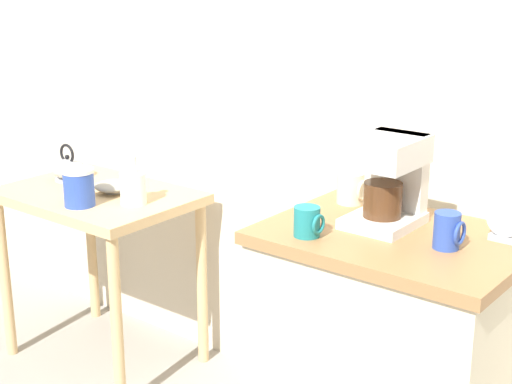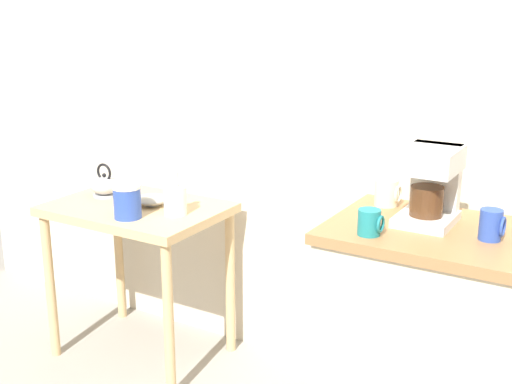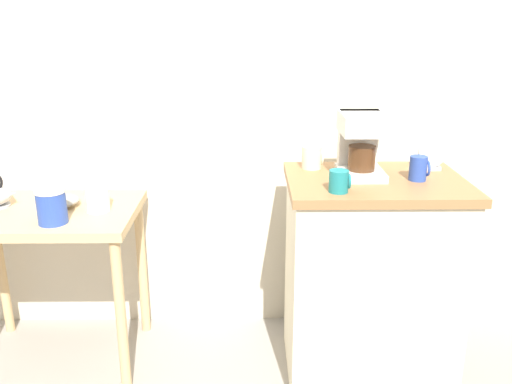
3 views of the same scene
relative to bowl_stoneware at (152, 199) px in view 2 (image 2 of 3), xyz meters
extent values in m
cube|color=beige|center=(0.73, 0.35, 0.63)|extent=(4.40, 0.10, 2.80)
cube|color=tan|center=(-0.06, -0.03, -0.05)|extent=(0.77, 0.55, 0.04)
cylinder|color=tan|center=(-0.41, -0.27, -0.42)|extent=(0.04, 0.04, 0.70)
cylinder|color=tan|center=(0.29, -0.27, -0.42)|extent=(0.04, 0.04, 0.70)
cylinder|color=tan|center=(-0.41, 0.20, -0.42)|extent=(0.04, 0.04, 0.70)
cylinder|color=tan|center=(0.29, 0.20, -0.42)|extent=(0.04, 0.04, 0.70)
cube|color=beige|center=(1.33, -0.14, -0.33)|extent=(0.69, 0.51, 0.87)
cube|color=#9E7044|center=(1.33, -0.14, 0.12)|extent=(0.72, 0.54, 0.04)
cylinder|color=#9E998C|center=(0.00, 0.00, -0.02)|extent=(0.07, 0.07, 0.01)
ellipsoid|color=#9E998C|center=(0.00, 0.00, 0.00)|extent=(0.15, 0.15, 0.04)
cylinder|color=#B2B5BA|center=(-0.29, 0.00, -0.02)|extent=(0.12, 0.12, 0.01)
ellipsoid|color=#B2B5BA|center=(-0.29, 0.00, 0.02)|extent=(0.14, 0.14, 0.08)
cone|color=#B2B5BA|center=(-0.22, 0.00, 0.03)|extent=(0.07, 0.03, 0.05)
sphere|color=black|center=(-0.29, 0.00, 0.07)|extent=(0.02, 0.02, 0.02)
torus|color=black|center=(-0.29, 0.00, 0.09)|extent=(0.09, 0.01, 0.09)
cylinder|color=silver|center=(0.17, -0.05, 0.03)|extent=(0.10, 0.10, 0.12)
cylinder|color=silver|center=(0.17, -0.05, 0.13)|extent=(0.04, 0.04, 0.07)
cylinder|color=#2D4CAD|center=(0.03, -0.19, 0.04)|extent=(0.12, 0.12, 0.13)
cylinder|color=white|center=(0.03, -0.19, 0.11)|extent=(0.12, 0.12, 0.01)
cube|color=white|center=(1.27, -0.11, 0.15)|extent=(0.18, 0.22, 0.03)
cube|color=white|center=(1.27, -0.02, 0.27)|extent=(0.16, 0.05, 0.26)
cube|color=white|center=(1.27, -0.11, 0.36)|extent=(0.18, 0.22, 0.08)
cylinder|color=#4C2D19|center=(1.27, -0.12, 0.22)|extent=(0.11, 0.11, 0.10)
cylinder|color=#2D4CAD|center=(1.49, -0.16, 0.19)|extent=(0.07, 0.07, 0.10)
torus|color=#2D4CAD|center=(1.53, -0.16, 0.19)|extent=(0.01, 0.06, 0.06)
cylinder|color=teal|center=(1.15, -0.31, 0.18)|extent=(0.07, 0.07, 0.08)
torus|color=teal|center=(1.19, -0.31, 0.18)|extent=(0.01, 0.06, 0.06)
cylinder|color=beige|center=(1.09, 0.02, 0.19)|extent=(0.08, 0.08, 0.10)
torus|color=beige|center=(1.13, 0.02, 0.19)|extent=(0.01, 0.06, 0.06)
camera|label=1|loc=(2.27, -1.96, 0.87)|focal=54.00mm
camera|label=2|loc=(1.86, -2.20, 0.85)|focal=46.36mm
camera|label=3|loc=(0.82, -2.25, 0.77)|focal=38.21mm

